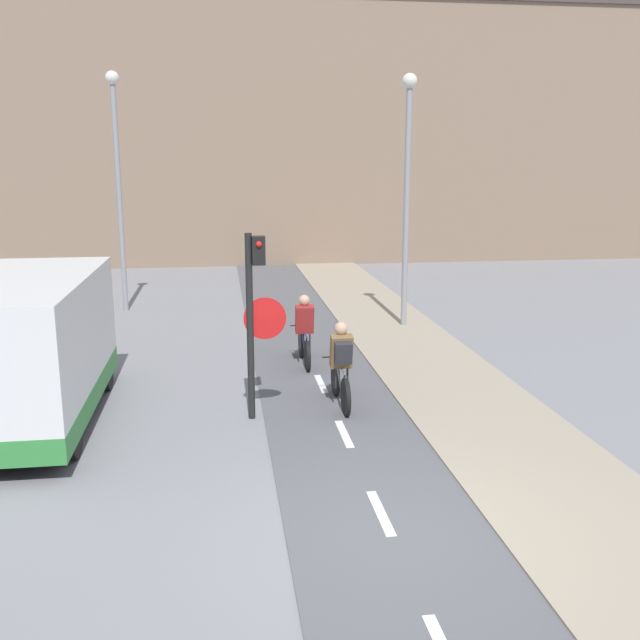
# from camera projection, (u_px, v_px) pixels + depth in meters

# --- Properties ---
(ground_plane) EXTENTS (120.00, 120.00, 0.00)m
(ground_plane) POSITION_uv_depth(u_px,v_px,m) (391.00, 536.00, 7.86)
(ground_plane) COLOR gray
(bike_lane) EXTENTS (2.31, 60.00, 0.02)m
(bike_lane) POSITION_uv_depth(u_px,v_px,m) (391.00, 535.00, 7.86)
(bike_lane) COLOR #56565B
(bike_lane) RESTS_ON ground_plane
(sidewalk_strip) EXTENTS (2.40, 60.00, 0.05)m
(sidewalk_strip) POSITION_uv_depth(u_px,v_px,m) (591.00, 519.00, 8.17)
(sidewalk_strip) COLOR gray
(sidewalk_strip) RESTS_ON ground_plane
(building_row_background) EXTENTS (60.00, 5.20, 10.57)m
(building_row_background) POSITION_uv_depth(u_px,v_px,m) (260.00, 130.00, 29.51)
(building_row_background) COLOR #89705B
(building_row_background) RESTS_ON ground_plane
(traffic_light_pole) EXTENTS (0.67, 0.25, 2.98)m
(traffic_light_pole) POSITION_uv_depth(u_px,v_px,m) (255.00, 305.00, 11.08)
(traffic_light_pole) COLOR black
(traffic_light_pole) RESTS_ON ground_plane
(street_lamp_far) EXTENTS (0.36, 0.36, 6.33)m
(street_lamp_far) POSITION_uv_depth(u_px,v_px,m) (117.00, 166.00, 18.90)
(street_lamp_far) COLOR gray
(street_lamp_far) RESTS_ON ground_plane
(street_lamp_sidewalk) EXTENTS (0.36, 0.36, 6.05)m
(street_lamp_sidewalk) POSITION_uv_depth(u_px,v_px,m) (407.00, 174.00, 17.01)
(street_lamp_sidewalk) COLOR gray
(street_lamp_sidewalk) RESTS_ON ground_plane
(cyclist_near) EXTENTS (0.46, 1.67, 1.45)m
(cyclist_near) POSITION_uv_depth(u_px,v_px,m) (341.00, 366.00, 11.88)
(cyclist_near) COLOR black
(cyclist_near) RESTS_ON ground_plane
(cyclist_far) EXTENTS (0.46, 1.65, 1.44)m
(cyclist_far) POSITION_uv_depth(u_px,v_px,m) (304.00, 333.00, 14.36)
(cyclist_far) COLOR black
(cyclist_far) RESTS_ON ground_plane
(van) EXTENTS (1.94, 4.71, 2.31)m
(van) POSITION_uv_depth(u_px,v_px,m) (29.00, 352.00, 11.06)
(van) COLOR silver
(van) RESTS_ON ground_plane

